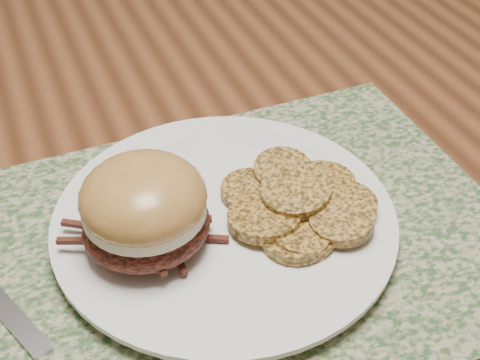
% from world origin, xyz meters
% --- Properties ---
extents(dining_table, '(1.50, 0.90, 0.75)m').
position_xyz_m(dining_table, '(0.00, 0.00, 0.67)').
color(dining_table, brown).
rests_on(dining_table, ground).
extents(placemat, '(0.45, 0.33, 0.00)m').
position_xyz_m(placemat, '(-0.08, -0.16, 0.75)').
color(placemat, '#304F29').
rests_on(placemat, dining_table).
extents(dinner_plate, '(0.26, 0.26, 0.02)m').
position_xyz_m(dinner_plate, '(-0.08, -0.14, 0.76)').
color(dinner_plate, white).
rests_on(dinner_plate, placemat).
extents(pork_sandwich, '(0.11, 0.11, 0.07)m').
position_xyz_m(pork_sandwich, '(-0.14, -0.15, 0.81)').
color(pork_sandwich, black).
rests_on(pork_sandwich, dinner_plate).
extents(roasted_potatoes, '(0.14, 0.14, 0.03)m').
position_xyz_m(roasted_potatoes, '(-0.02, -0.16, 0.78)').
color(roasted_potatoes, '#AD7B32').
rests_on(roasted_potatoes, dinner_plate).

